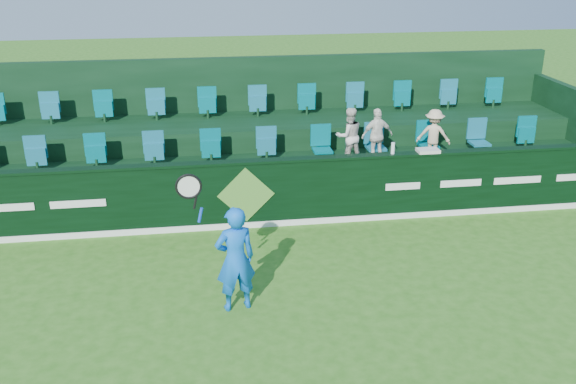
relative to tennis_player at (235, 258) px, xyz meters
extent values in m
plane|color=#2C6919|center=(0.40, -1.04, -0.85)|extent=(60.00, 60.00, 0.00)
cube|color=black|center=(0.40, 2.96, -0.20)|extent=(16.00, 0.20, 1.30)
cube|color=black|center=(0.40, 2.96, 0.47)|extent=(16.00, 0.24, 0.05)
cube|color=white|center=(0.40, 2.85, -0.79)|extent=(16.00, 0.02, 0.12)
cube|color=#518B32|center=(0.40, 2.84, -0.15)|extent=(1.10, 0.02, 1.10)
cube|color=white|center=(-3.90, 2.85, -0.15)|extent=(0.85, 0.01, 0.14)
cube|color=white|center=(-2.70, 2.85, -0.15)|extent=(1.00, 0.01, 0.14)
cube|color=white|center=(3.50, 2.85, -0.15)|extent=(0.70, 0.01, 0.14)
cube|color=white|center=(4.70, 2.85, -0.15)|extent=(0.85, 0.01, 0.14)
cube|color=white|center=(5.90, 2.85, -0.15)|extent=(1.00, 0.01, 0.14)
cube|color=white|center=(7.10, 2.85, -0.15)|extent=(0.70, 0.01, 0.14)
cube|color=black|center=(0.40, 4.06, -0.45)|extent=(16.00, 2.00, 0.80)
cube|color=black|center=(0.40, 5.96, -0.20)|extent=(16.00, 1.80, 1.30)
cube|color=black|center=(0.40, 6.96, 0.45)|extent=(16.00, 0.20, 2.60)
cube|color=black|center=(8.30, 4.96, 0.15)|extent=(0.20, 4.00, 2.00)
cube|color=#166A82|center=(0.40, 4.46, 0.25)|extent=(13.50, 0.50, 0.60)
cube|color=#166A82|center=(0.40, 6.26, 0.75)|extent=(13.50, 0.50, 0.60)
imported|color=blue|center=(0.01, 0.00, -0.02)|extent=(0.68, 0.52, 1.66)
cylinder|color=#143FBF|center=(-0.47, -0.10, 0.77)|extent=(0.09, 0.04, 0.22)
cylinder|color=black|center=(-0.53, -0.10, 0.97)|extent=(0.08, 0.03, 0.20)
torus|color=black|center=(-0.61, -0.10, 1.21)|extent=(0.45, 0.04, 0.45)
cylinder|color=silver|center=(-0.61, -0.10, 1.21)|extent=(0.37, 0.01, 0.37)
imported|color=silver|center=(2.68, 4.08, 0.55)|extent=(0.65, 0.54, 1.21)
imported|color=white|center=(3.29, 4.08, 0.53)|extent=(0.71, 0.36, 1.17)
imported|color=beige|center=(4.53, 4.08, 0.50)|extent=(0.82, 0.66, 1.10)
cube|color=silver|center=(4.00, 2.96, 0.53)|extent=(0.43, 0.28, 0.06)
cylinder|color=white|center=(3.29, 2.96, 0.61)|extent=(0.07, 0.07, 0.23)
camera|label=1|loc=(-0.43, -8.47, 4.42)|focal=40.00mm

